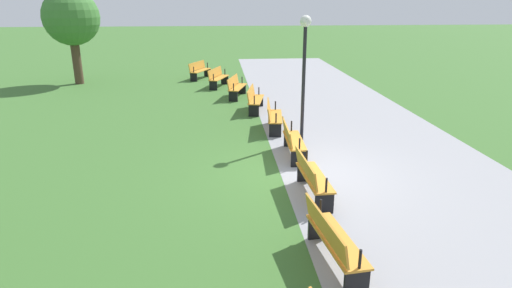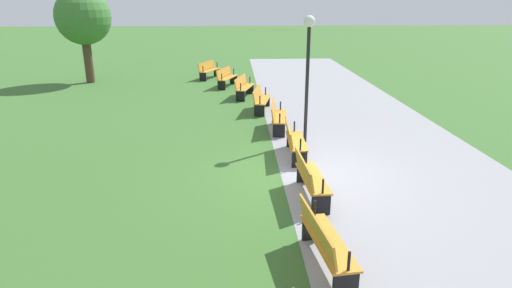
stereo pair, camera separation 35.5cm
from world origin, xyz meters
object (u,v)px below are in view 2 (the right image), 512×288
object	(u,v)px
bench_6	(310,177)
bench_3	(261,99)
bench_7	(324,240)
bench_2	(244,86)
bench_0	(209,70)
bench_1	(226,77)
tree_0	(83,18)
bench_5	(294,140)
bench_4	(277,116)
lamp_post	(308,55)

from	to	relation	value
bench_6	bench_3	bearing A→B (deg)	-177.76
bench_7	bench_2	bearing A→B (deg)	177.72
bench_0	bench_1	xyz separation A→B (m)	(2.31, 0.96, 0.00)
bench_0	bench_2	xyz separation A→B (m)	(4.70, 1.74, 0.00)
tree_0	bench_5	bearing A→B (deg)	38.19
bench_7	bench_6	bearing A→B (deg)	168.70
bench_2	bench_5	xyz separation A→B (m)	(7.41, 1.18, 0.00)
bench_0	bench_6	distance (m)	14.90
bench_0	tree_0	xyz separation A→B (m)	(0.84, -5.95, 2.69)
bench_4	bench_6	distance (m)	5.01
bench_0	bench_1	world-z (taller)	same
lamp_post	bench_7	bearing A→B (deg)	-6.46
bench_3	tree_0	xyz separation A→B (m)	(-6.29, -8.27, 2.69)
bench_1	bench_6	xyz separation A→B (m)	(12.30, 1.95, 0.00)
bench_6	bench_0	bearing A→B (deg)	-170.99
bench_5	bench_6	xyz separation A→B (m)	(2.51, 0.00, 0.00)
bench_1	bench_4	size ratio (longest dim) A/B	1.01
bench_5	bench_6	distance (m)	2.51
bench_2	bench_6	size ratio (longest dim) A/B	1.03
bench_0	bench_4	xyz separation A→B (m)	(9.61, 2.72, 0.00)
bench_4	lamp_post	size ratio (longest dim) A/B	0.49
bench_1	bench_0	bearing A→B (deg)	-137.08
bench_6	bench_1	bearing A→B (deg)	-173.25
bench_0	bench_3	world-z (taller)	same
bench_4	bench_6	size ratio (longest dim) A/B	1.02
bench_7	bench_0	bearing A→B (deg)	-177.77
bench_4	bench_6	world-z (taller)	same
bench_7	tree_0	world-z (taller)	tree_0
bench_5	bench_6	bearing A→B (deg)	2.26
bench_1	lamp_post	distance (m)	9.14
bench_0	bench_7	distance (m)	17.32
bench_1	bench_2	xyz separation A→B (m)	(2.38, 0.78, 0.00)
bench_2	bench_3	distance (m)	2.51
bench_5	lamp_post	bearing A→B (deg)	159.95
bench_1	bench_2	bearing A→B (deg)	38.41
bench_0	bench_3	size ratio (longest dim) A/B	0.99
bench_4	lamp_post	bearing A→B (deg)	36.21
bench_2	tree_0	distance (m)	9.01
bench_1	bench_7	xyz separation A→B (m)	(14.80, 1.75, 0.00)
bench_2	bench_5	bearing A→B (deg)	24.86
bench_4	bench_1	bearing A→B (deg)	-159.68
bench_1	tree_0	distance (m)	7.56
bench_2	bench_7	world-z (taller)	same
bench_2	lamp_post	xyz separation A→B (m)	(6.17, 1.69, 2.08)
bench_4	tree_0	bearing A→B (deg)	-128.55
bench_0	bench_7	bearing A→B (deg)	33.92
bench_3	bench_4	xyz separation A→B (m)	(2.48, 0.39, 0.00)
bench_3	lamp_post	world-z (taller)	lamp_post
bench_0	bench_5	xyz separation A→B (m)	(12.11, 2.91, 0.00)
bench_0	bench_5	world-z (taller)	same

